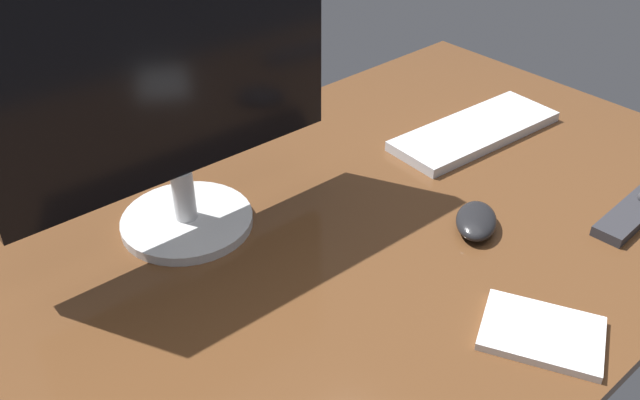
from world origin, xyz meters
TOP-DOWN VIEW (x-y plane):
  - desk at (0.00, 0.00)cm, footprint 140.00×84.00cm
  - monitor at (-19.01, 18.49)cm, footprint 52.52×20.34cm
  - keyboard at (37.49, 6.74)cm, footprint 35.54×14.67cm
  - computer_mouse at (13.82, -11.84)cm, footprint 11.73×10.75cm
  - media_remote at (35.07, -26.35)cm, footprint 18.53×5.77cm
  - notepad at (1.84, -31.72)cm, footprint 16.48×18.29cm

SIDE VIEW (x-z plane):
  - desk at x=0.00cm, z-range 0.00..2.00cm
  - notepad at x=1.84cm, z-range 2.00..3.11cm
  - media_remote at x=35.07cm, z-range 1.35..4.49cm
  - keyboard at x=37.49cm, z-range 2.00..3.89cm
  - computer_mouse at x=13.82cm, z-range 2.00..5.07cm
  - monitor at x=-19.01cm, z-range 3.01..43.67cm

